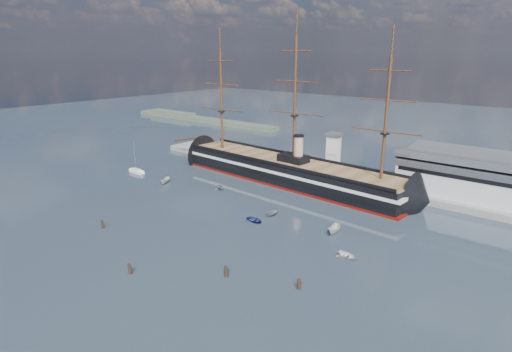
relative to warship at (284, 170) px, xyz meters
The scene contains 17 objects.
ground 22.30m from the warship, 65.80° to the right, with size 600.00×600.00×0.00m, color #2B3645.
quay 25.16m from the warship, 40.12° to the left, with size 180.00×18.00×2.00m, color slate.
warehouse 70.02m from the warship, 16.62° to the left, with size 63.00×21.00×11.60m.
quay_tower 18.58m from the warship, 47.32° to the left, with size 5.00×5.00×15.00m.
shoreline 150.32m from the warship, 150.06° to the left, with size 120.00×10.00×4.00m.
warship is the anchor object (origin of this frame).
sailboat 56.68m from the warship, 151.36° to the right, with size 7.75×2.83×12.15m.
motorboat_a 42.19m from the warship, 136.37° to the right, with size 6.48×2.38×2.59m, color beige.
motorboat_b 39.41m from the warship, 65.93° to the right, with size 3.24×1.30×1.51m, color navy.
motorboat_c 34.39m from the warship, 59.83° to the right, with size 5.03×1.84×2.01m, color slate.
motorboat_d 24.45m from the warship, 116.98° to the right, with size 6.72×2.91×2.47m, color slate.
motorboat_e 59.93m from the warship, 40.39° to the right, with size 3.24×1.30×1.51m, color silver.
motorboat_f 46.86m from the warship, 38.33° to the right, with size 6.71×2.46×2.68m, color silver.
piling_near_left 65.86m from the warship, 100.58° to the right, with size 0.64×0.64×2.99m, color black.
piling_near_mid 75.54m from the warship, 79.43° to the right, with size 0.64×0.64×2.99m, color black.
piling_near_right 69.27m from the warship, 64.12° to the right, with size 0.64×0.64×3.14m, color black.
piling_far_right 72.10m from the warship, 51.87° to the right, with size 0.64×0.64×2.90m, color black.
Camera 1 is at (76.10, -59.02, 44.80)m, focal length 30.00 mm.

